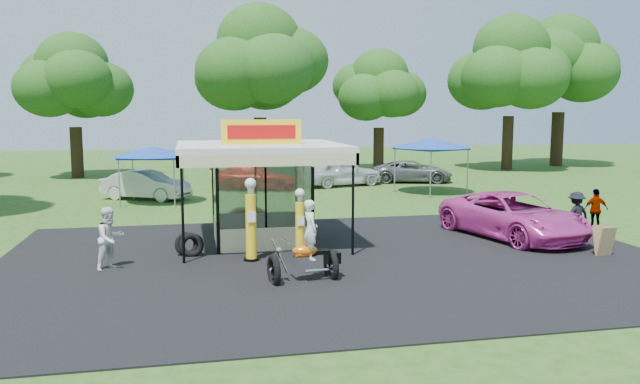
# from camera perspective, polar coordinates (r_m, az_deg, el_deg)

# --- Properties ---
(ground) EXTENTS (120.00, 120.00, 0.00)m
(ground) POSITION_cam_1_polar(r_m,az_deg,el_deg) (16.97, 3.33, -7.81)
(ground) COLOR #264A17
(ground) RESTS_ON ground
(asphalt_apron) EXTENTS (20.00, 14.00, 0.04)m
(asphalt_apron) POSITION_cam_1_polar(r_m,az_deg,el_deg) (18.84, 1.72, -6.20)
(asphalt_apron) COLOR black
(asphalt_apron) RESTS_ON ground
(gas_station_kiosk) EXTENTS (5.40, 5.40, 4.18)m
(gas_station_kiosk) POSITION_cam_1_polar(r_m,az_deg,el_deg) (21.09, -5.48, 0.10)
(gas_station_kiosk) COLOR white
(gas_station_kiosk) RESTS_ON ground
(gas_pump_left) EXTENTS (0.47, 0.47, 2.51)m
(gas_pump_left) POSITION_cam_1_polar(r_m,az_deg,el_deg) (18.56, -6.33, -2.72)
(gas_pump_left) COLOR black
(gas_pump_left) RESTS_ON ground
(gas_pump_right) EXTENTS (0.40, 0.40, 2.15)m
(gas_pump_right) POSITION_cam_1_polar(r_m,az_deg,el_deg) (18.84, -1.85, -3.05)
(gas_pump_right) COLOR black
(gas_pump_right) RESTS_ON ground
(motorcycle) EXTENTS (1.95, 1.12, 2.25)m
(motorcycle) POSITION_cam_1_polar(r_m,az_deg,el_deg) (16.39, -1.11, -5.20)
(motorcycle) COLOR black
(motorcycle) RESTS_ON ground
(spare_tires) EXTENTS (0.90, 0.54, 0.78)m
(spare_tires) POSITION_cam_1_polar(r_m,az_deg,el_deg) (19.62, -11.87, -4.74)
(spare_tires) COLOR black
(spare_tires) RESTS_ON ground
(a_frame_sign) EXTENTS (0.55, 0.52, 0.95)m
(a_frame_sign) POSITION_cam_1_polar(r_m,az_deg,el_deg) (21.09, 24.52, -4.12)
(a_frame_sign) COLOR #593819
(a_frame_sign) RESTS_ON ground
(kiosk_car) EXTENTS (2.82, 1.13, 0.96)m
(kiosk_car) POSITION_cam_1_polar(r_m,az_deg,el_deg) (23.45, -6.05, -2.39)
(kiosk_car) COLOR yellow
(kiosk_car) RESTS_ON ground
(pink_sedan) EXTENTS (3.90, 6.22, 1.60)m
(pink_sedan) POSITION_cam_1_polar(r_m,az_deg,el_deg) (22.95, 17.26, -2.09)
(pink_sedan) COLOR #D93BA4
(pink_sedan) RESTS_ON ground
(spectator_west) EXTENTS (1.10, 1.09, 1.79)m
(spectator_west) POSITION_cam_1_polar(r_m,az_deg,el_deg) (18.56, -18.64, -4.04)
(spectator_west) COLOR white
(spectator_west) RESTS_ON ground
(spectator_east_a) EXTENTS (1.14, 0.76, 1.64)m
(spectator_east_a) POSITION_cam_1_polar(r_m,az_deg,el_deg) (23.82, 22.36, -1.93)
(spectator_east_a) COLOR black
(spectator_east_a) RESTS_ON ground
(spectator_east_b) EXTENTS (0.97, 0.53, 1.57)m
(spectator_east_b) POSITION_cam_1_polar(r_m,az_deg,el_deg) (25.57, 23.90, -1.48)
(spectator_east_b) COLOR gray
(spectator_east_b) RESTS_ON ground
(bg_car_a) EXTENTS (4.68, 3.51, 1.48)m
(bg_car_a) POSITION_cam_1_polar(r_m,az_deg,el_deg) (32.78, -15.63, 0.62)
(bg_car_a) COLOR silver
(bg_car_a) RESTS_ON ground
(bg_car_b) EXTENTS (5.16, 3.15, 1.40)m
(bg_car_b) POSITION_cam_1_polar(r_m,az_deg,el_deg) (35.71, -6.03, 1.33)
(bg_car_b) COLOR red
(bg_car_b) RESTS_ON ground
(bg_car_c) EXTENTS (5.39, 3.29, 1.71)m
(bg_car_c) POSITION_cam_1_polar(r_m,az_deg,el_deg) (37.29, 1.86, 1.86)
(bg_car_c) COLOR silver
(bg_car_c) RESTS_ON ground
(bg_car_d) EXTENTS (5.36, 3.48, 1.37)m
(bg_car_d) POSITION_cam_1_polar(r_m,az_deg,el_deg) (39.71, 8.47, 1.88)
(bg_car_d) COLOR slate
(bg_car_d) RESTS_ON ground
(tent_west) EXTENTS (3.95, 3.95, 2.76)m
(tent_west) POSITION_cam_1_polar(r_m,az_deg,el_deg) (31.28, -15.11, 3.56)
(tent_west) COLOR gray
(tent_west) RESTS_ON ground
(tent_east) EXTENTS (4.28, 4.28, 2.99)m
(tent_east) POSITION_cam_1_polar(r_m,az_deg,el_deg) (34.48, 10.15, 4.39)
(tent_east) COLOR gray
(tent_east) RESTS_ON ground
(oak_far_b) EXTENTS (7.89, 7.89, 9.41)m
(oak_far_b) POSITION_cam_1_polar(r_m,az_deg,el_deg) (44.99, -21.60, 8.87)
(oak_far_b) COLOR black
(oak_far_b) RESTS_ON ground
(oak_far_c) EXTENTS (9.67, 9.67, 11.39)m
(oak_far_c) POSITION_cam_1_polar(r_m,az_deg,el_deg) (43.22, -5.55, 11.05)
(oak_far_c) COLOR black
(oak_far_c) RESTS_ON ground
(oak_far_d) EXTENTS (7.49, 7.49, 8.91)m
(oak_far_d) POSITION_cam_1_polar(r_m,az_deg,el_deg) (47.88, 5.43, 8.84)
(oak_far_d) COLOR black
(oak_far_d) RESTS_ON ground
(oak_far_e) EXTENTS (9.56, 9.56, 11.38)m
(oak_far_e) POSITION_cam_1_polar(r_m,az_deg,el_deg) (49.74, 16.99, 10.32)
(oak_far_e) COLOR black
(oak_far_e) RESTS_ON ground
(oak_far_f) EXTENTS (9.90, 9.90, 11.93)m
(oak_far_f) POSITION_cam_1_polar(r_m,az_deg,el_deg) (54.93, 21.12, 10.26)
(oak_far_f) COLOR black
(oak_far_f) RESTS_ON ground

